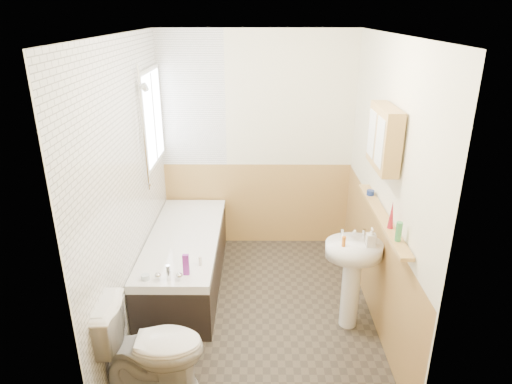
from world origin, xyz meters
TOP-DOWN VIEW (x-y plane):
  - floor at (0.00, 0.00)m, footprint 2.80×2.80m
  - ceiling at (0.00, 0.00)m, footprint 2.80×2.80m
  - wall_back at (0.00, 1.41)m, footprint 2.20×0.02m
  - wall_front at (0.00, -1.41)m, footprint 2.20×0.02m
  - wall_left at (-1.11, 0.00)m, footprint 0.02×2.80m
  - wall_right at (1.11, 0.00)m, footprint 0.02×2.80m
  - wainscot_right at (1.09, 0.00)m, footprint 0.01×2.80m
  - wainscot_front at (0.00, -1.39)m, footprint 2.20×0.01m
  - wainscot_back at (0.00, 1.39)m, footprint 2.20×0.01m
  - tile_cladding_left at (-1.09, 0.00)m, footprint 0.01×2.80m
  - tile_return_back at (-0.73, 1.39)m, footprint 0.75×0.01m
  - window at (-1.06, 0.95)m, footprint 0.03×0.79m
  - bathtub at (-0.73, 0.44)m, footprint 0.70×1.84m
  - shower_riser at (-1.04, 0.47)m, footprint 0.10×0.08m
  - toilet at (-0.76, -1.00)m, footprint 0.80×0.46m
  - sink at (0.84, -0.22)m, footprint 0.49×0.39m
  - pine_shelf at (1.04, -0.24)m, footprint 0.10×1.41m
  - medicine_cabinet at (1.01, -0.16)m, footprint 0.14×0.55m
  - foam_can at (1.04, -0.69)m, footprint 0.06×0.06m
  - green_bottle at (1.04, -0.49)m, footprint 0.06×0.06m
  - black_jar at (1.04, 0.19)m, footprint 0.09×0.09m
  - soap_bottle at (0.96, -0.28)m, footprint 0.08×0.17m
  - clear_bottle at (0.73, -0.28)m, footprint 0.04×0.04m
  - blue_gel at (-0.59, -0.29)m, footprint 0.05×0.03m
  - cream_jar at (-0.93, -0.37)m, footprint 0.09×0.09m
  - orange_bottle at (-0.49, -0.14)m, footprint 0.03×0.03m

SIDE VIEW (x-z plane):
  - floor at x=0.00m, z-range 0.00..0.00m
  - bathtub at x=-0.73m, z-range -0.06..0.64m
  - toilet at x=-0.76m, z-range 0.00..0.77m
  - wainscot_right at x=1.09m, z-range 0.00..1.00m
  - wainscot_front at x=0.00m, z-range 0.00..1.00m
  - wainscot_back at x=0.00m, z-range 0.00..1.00m
  - cream_jar at x=-0.93m, z-range 0.56..0.60m
  - sink at x=0.84m, z-range 0.12..1.07m
  - orange_bottle at x=-0.49m, z-range 0.56..0.65m
  - blue_gel at x=-0.59m, z-range 0.56..0.75m
  - soap_bottle at x=0.96m, z-range 0.84..0.91m
  - clear_bottle at x=0.73m, z-range 0.84..0.93m
  - pine_shelf at x=1.04m, z-range 1.08..1.11m
  - black_jar at x=1.04m, z-range 1.11..1.15m
  - foam_can at x=1.04m, z-range 1.11..1.26m
  - green_bottle at x=1.04m, z-range 1.11..1.34m
  - wall_back at x=0.00m, z-range 0.00..2.50m
  - wall_front at x=0.00m, z-range 0.00..2.50m
  - wall_left at x=-1.11m, z-range 0.00..2.50m
  - wall_right at x=1.11m, z-range 0.00..2.50m
  - tile_cladding_left at x=-1.09m, z-range 0.00..2.50m
  - window at x=-1.06m, z-range 1.15..2.15m
  - medicine_cabinet at x=1.01m, z-range 1.49..1.98m
  - shower_riser at x=-1.04m, z-range 1.14..2.33m
  - tile_return_back at x=-0.73m, z-range 1.00..2.50m
  - ceiling at x=0.00m, z-range 2.50..2.50m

